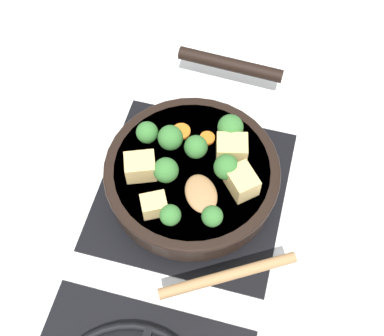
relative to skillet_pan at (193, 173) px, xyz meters
name	(u,v)px	position (x,y,z in m)	size (l,w,h in m)	color
ground_plane	(192,190)	(0.00, 0.00, -0.06)	(2.40, 2.40, 0.00)	white
front_burner_grate	(192,187)	(0.00, 0.00, -0.04)	(0.31, 0.31, 0.03)	black
skillet_pan	(193,173)	(0.00, 0.00, 0.00)	(0.28, 0.39, 0.05)	black
wooden_spoon	(215,235)	(-0.06, 0.11, 0.03)	(0.20, 0.22, 0.02)	#A87A4C
tofu_cube_center_large	(232,149)	(-0.05, -0.04, 0.04)	(0.05, 0.04, 0.04)	#DBB770
tofu_cube_near_handle	(140,167)	(0.08, 0.03, 0.04)	(0.05, 0.04, 0.04)	#DBB770
tofu_cube_east_chunk	(154,205)	(0.04, 0.09, 0.04)	(0.04, 0.03, 0.03)	#DBB770
tofu_cube_west_chunk	(242,182)	(-0.08, 0.02, 0.04)	(0.05, 0.04, 0.04)	#DBB770
broccoli_floret_near_spoon	(196,147)	(0.00, -0.02, 0.05)	(0.04, 0.04, 0.04)	#709956
broccoli_floret_center_top	(212,216)	(-0.05, 0.09, 0.05)	(0.03, 0.03, 0.04)	#709956
broccoli_floret_east_rim	(170,215)	(0.01, 0.10, 0.05)	(0.03, 0.03, 0.04)	#709956
broccoli_floret_west_rim	(166,170)	(0.03, 0.03, 0.05)	(0.04, 0.04, 0.05)	#709956
broccoli_floret_north_edge	(230,127)	(-0.04, -0.07, 0.05)	(0.04, 0.04, 0.05)	#709956
broccoli_floret_south_cluster	(147,133)	(0.08, -0.03, 0.05)	(0.04, 0.04, 0.04)	#709956
broccoli_floret_mid_floret	(170,138)	(0.04, -0.03, 0.05)	(0.04, 0.04, 0.05)	#709956
broccoli_floret_small_inner	(226,168)	(-0.05, 0.00, 0.05)	(0.04, 0.04, 0.05)	#709956
carrot_slice_orange_thin	(181,131)	(0.03, -0.06, 0.02)	(0.03, 0.03, 0.01)	orange
carrot_slice_near_center	(207,138)	(-0.01, -0.06, 0.02)	(0.02, 0.02, 0.01)	orange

